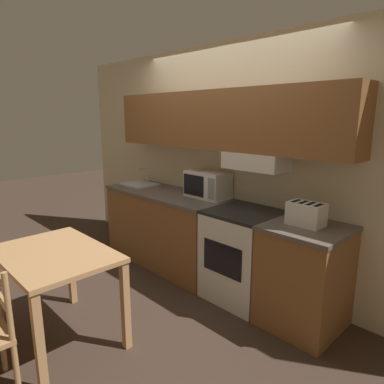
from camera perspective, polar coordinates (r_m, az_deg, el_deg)
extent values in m
plane|color=#3D2D23|center=(4.17, 5.27, -12.85)|extent=(16.00, 16.00, 0.00)
cube|color=beige|center=(3.82, 5.90, 4.81)|extent=(5.36, 0.05, 2.55)
cube|color=brown|center=(3.65, 4.15, 11.86)|extent=(2.96, 0.32, 0.60)
cube|color=white|center=(3.35, 10.71, 5.10)|extent=(0.61, 0.34, 0.16)
cube|color=brown|center=(4.23, -4.20, -6.17)|extent=(1.66, 0.64, 0.86)
cube|color=brown|center=(4.11, -4.30, -0.23)|extent=(1.68, 0.66, 0.04)
cube|color=brown|center=(3.16, 18.18, -13.52)|extent=(0.63, 0.64, 0.86)
cube|color=brown|center=(3.00, 18.76, -5.77)|extent=(0.65, 0.66, 0.04)
cube|color=white|center=(3.47, 8.54, -10.53)|extent=(0.64, 0.64, 0.87)
cube|color=black|center=(3.32, 8.79, -3.39)|extent=(0.64, 0.64, 0.03)
cube|color=black|center=(3.21, 5.02, -11.11)|extent=(0.45, 0.01, 0.30)
cylinder|color=black|center=(3.31, 5.46, -3.16)|extent=(0.09, 0.09, 0.01)
cylinder|color=black|center=(3.14, 9.49, -4.16)|extent=(0.09, 0.09, 0.01)
cylinder|color=black|center=(3.50, 8.17, -2.35)|extent=(0.09, 0.09, 0.01)
cylinder|color=black|center=(3.34, 12.10, -3.25)|extent=(0.09, 0.09, 0.01)
cube|color=white|center=(3.80, 2.63, 1.27)|extent=(0.49, 0.29, 0.29)
cube|color=black|center=(3.75, 0.24, 1.13)|extent=(0.30, 0.01, 0.23)
cube|color=gray|center=(3.57, 3.21, 0.53)|extent=(0.09, 0.01, 0.23)
cube|color=white|center=(2.99, 18.49, -3.51)|extent=(0.28, 0.20, 0.19)
cube|color=black|center=(3.05, 16.06, -2.48)|extent=(0.01, 0.02, 0.02)
cube|color=black|center=(3.01, 16.93, -1.49)|extent=(0.04, 0.14, 0.01)
cube|color=black|center=(2.98, 18.05, -1.70)|extent=(0.04, 0.14, 0.01)
cube|color=black|center=(2.95, 19.18, -1.92)|extent=(0.04, 0.14, 0.01)
cube|color=black|center=(2.93, 20.34, -2.14)|extent=(0.04, 0.14, 0.01)
cube|color=#B7BABF|center=(4.53, -8.81, 1.26)|extent=(0.44, 0.37, 0.02)
cube|color=#4C4F54|center=(4.52, -9.01, 1.27)|extent=(0.38, 0.28, 0.01)
cylinder|color=#B7BABF|center=(4.59, -7.44, 2.82)|extent=(0.02, 0.02, 0.19)
cylinder|color=#B7BABF|center=(4.54, -8.09, 3.93)|extent=(0.02, 0.12, 0.02)
cube|color=tan|center=(2.90, -21.99, -9.58)|extent=(1.01, 0.73, 0.04)
cube|color=tan|center=(2.59, -24.11, -22.12)|extent=(0.06, 0.06, 0.72)
cube|color=tan|center=(3.56, -19.52, -11.81)|extent=(0.06, 0.06, 0.72)
cube|color=tan|center=(2.82, -11.03, -18.10)|extent=(0.06, 0.06, 0.72)
cylinder|color=tan|center=(3.09, -29.19, -20.05)|extent=(0.04, 0.04, 0.40)
cylinder|color=tan|center=(2.45, -28.29, -16.51)|extent=(0.04, 0.04, 0.45)
cube|color=tan|center=(2.61, -29.19, -15.33)|extent=(0.34, 0.03, 0.06)
cylinder|color=tan|center=(2.97, -29.05, -21.45)|extent=(0.04, 0.04, 0.40)
cylinder|color=tan|center=(2.69, -27.18, -25.12)|extent=(0.04, 0.04, 0.40)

